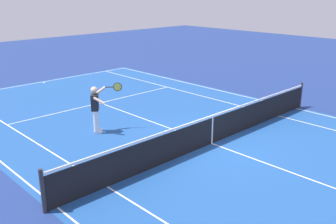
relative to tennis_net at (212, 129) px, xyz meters
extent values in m
plane|color=navy|center=(0.00, 0.00, -0.49)|extent=(60.00, 60.00, 0.00)
cube|color=#1E4C93|center=(0.00, 0.00, -0.49)|extent=(24.20, 11.40, 0.00)
cube|color=white|center=(11.90, 0.00, -0.49)|extent=(0.05, 11.00, 0.01)
cube|color=white|center=(0.00, -5.50, -0.49)|extent=(23.80, 0.05, 0.01)
cube|color=white|center=(0.00, 5.50, -0.49)|extent=(23.80, 0.05, 0.01)
cube|color=white|center=(0.00, -4.11, -0.49)|extent=(23.80, 0.05, 0.01)
cube|color=white|center=(0.00, 4.11, -0.49)|extent=(23.80, 0.05, 0.01)
cube|color=white|center=(6.40, 0.00, -0.49)|extent=(0.05, 8.22, 0.01)
cube|color=white|center=(0.00, 0.00, -0.49)|extent=(12.80, 0.05, 0.01)
cube|color=white|center=(11.75, 0.00, -0.49)|extent=(0.30, 0.05, 0.01)
cylinder|color=#2D2D33|center=(0.00, -5.80, 0.05)|extent=(0.10, 0.10, 1.08)
cylinder|color=#2D2D33|center=(0.00, 5.80, 0.05)|extent=(0.10, 0.10, 1.08)
cube|color=black|center=(0.00, 0.00, -0.05)|extent=(0.02, 11.60, 0.88)
cube|color=white|center=(0.00, 0.00, 0.46)|extent=(0.04, 11.60, 0.06)
cube|color=white|center=(0.00, 0.00, -0.05)|extent=(0.04, 0.06, 0.88)
cylinder|color=white|center=(3.36, 2.20, -0.04)|extent=(0.15, 0.15, 0.74)
cube|color=white|center=(3.33, 2.16, -0.45)|extent=(0.26, 0.29, 0.09)
cylinder|color=white|center=(3.55, 2.06, -0.04)|extent=(0.15, 0.15, 0.74)
cube|color=white|center=(3.51, 2.01, -0.45)|extent=(0.26, 0.29, 0.09)
cube|color=black|center=(3.46, 2.13, 0.61)|extent=(0.45, 0.42, 0.56)
sphere|color=beige|center=(3.46, 2.13, 1.04)|extent=(0.23, 0.23, 0.23)
cylinder|color=beige|center=(3.13, 2.17, 0.74)|extent=(0.39, 0.30, 0.26)
cylinder|color=beige|center=(3.57, 1.82, 0.94)|extent=(0.22, 0.42, 0.30)
cylinder|color=#232326|center=(3.42, 1.54, 1.05)|extent=(0.20, 0.24, 0.04)
torus|color=#232326|center=(3.24, 1.31, 1.05)|extent=(0.21, 0.26, 0.31)
cylinder|color=#C6D84C|center=(3.24, 1.31, 1.05)|extent=(0.17, 0.21, 0.27)
sphere|color=#CCE01E|center=(1.79, 0.35, -0.46)|extent=(0.07, 0.07, 0.07)
camera|label=1|loc=(-7.28, 8.93, 4.30)|focal=40.56mm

